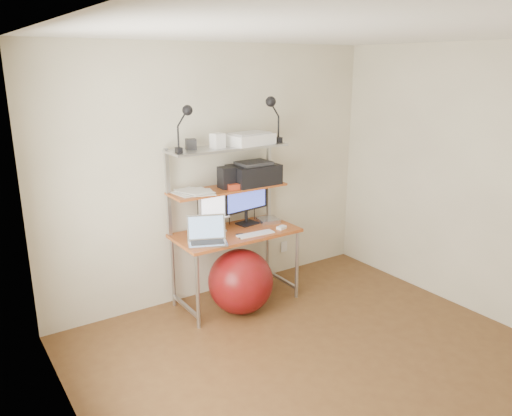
{
  "coord_description": "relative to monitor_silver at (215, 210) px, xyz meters",
  "views": [
    {
      "loc": [
        -2.37,
        -2.47,
        2.3
      ],
      "look_at": [
        0.04,
        1.15,
        1.04
      ],
      "focal_mm": 35.0,
      "sensor_mm": 36.0,
      "label": 1
    }
  ],
  "objects": [
    {
      "name": "computer_desk",
      "position": [
        0.16,
        -0.05,
        0.0
      ],
      "size": [
        1.2,
        0.6,
        1.57
      ],
      "color": "#B55923",
      "rests_on": "ground"
    },
    {
      "name": "exercise_ball",
      "position": [
        0.08,
        -0.32,
        -0.64
      ],
      "size": [
        0.62,
        0.62,
        0.62
      ],
      "primitive_type": "sphere",
      "color": "maroon",
      "rests_on": "floor"
    },
    {
      "name": "printer",
      "position": [
        0.45,
        0.0,
        0.3
      ],
      "size": [
        0.48,
        0.33,
        0.23
      ],
      "rotation": [
        0.0,
        0.0,
        -0.0
      ],
      "color": "black",
      "rests_on": "mid_shelf"
    },
    {
      "name": "phone",
      "position": [
        0.12,
        -0.27,
        -0.21
      ],
      "size": [
        0.1,
        0.14,
        0.01
      ],
      "primitive_type": "cube",
      "rotation": [
        0.0,
        0.0,
        -0.23
      ],
      "color": "black",
      "rests_on": "desktop"
    },
    {
      "name": "laptop",
      "position": [
        -0.22,
        -0.23,
        -0.16
      ],
      "size": [
        0.43,
        0.39,
        0.31
      ],
      "rotation": [
        0.0,
        0.0,
        -0.4
      ],
      "color": "#B6B7BB",
      "rests_on": "desktop"
    },
    {
      "name": "box_white",
      "position": [
        0.03,
        -0.02,
        0.66
      ],
      "size": [
        0.13,
        0.12,
        0.14
      ],
      "primitive_type": "cube",
      "rotation": [
        0.0,
        0.0,
        0.19
      ],
      "color": "white",
      "rests_on": "top_shelf"
    },
    {
      "name": "mac_mini",
      "position": [
        0.6,
        -0.04,
        -0.2
      ],
      "size": [
        0.24,
        0.24,
        0.04
      ],
      "primitive_type": "cube",
      "rotation": [
        0.0,
        0.0,
        -0.2
      ],
      "color": "#B6B7BB",
      "rests_on": "desktop"
    },
    {
      "name": "clip_lamp_right",
      "position": [
        0.61,
        -0.07,
        0.93
      ],
      "size": [
        0.18,
        0.1,
        0.45
      ],
      "color": "black",
      "rests_on": "top_shelf"
    },
    {
      "name": "wall_outlet",
      "position": [
        1.01,
        0.23,
        -0.65
      ],
      "size": [
        0.08,
        0.01,
        0.12
      ],
      "primitive_type": "cube",
      "color": "white",
      "rests_on": "room"
    },
    {
      "name": "clip_lamp_left",
      "position": [
        -0.31,
        -0.07,
        0.9
      ],
      "size": [
        0.16,
        0.09,
        0.41
      ],
      "color": "black",
      "rests_on": "top_shelf"
    },
    {
      "name": "paper_stack",
      "position": [
        -0.21,
        0.01,
        0.21
      ],
      "size": [
        0.39,
        0.4,
        0.02
      ],
      "color": "white",
      "rests_on": "mid_shelf"
    },
    {
      "name": "keyboard",
      "position": [
        0.27,
        -0.3,
        -0.21
      ],
      "size": [
        0.38,
        0.13,
        0.01
      ],
      "primitive_type": "cube",
      "rotation": [
        0.0,
        0.0,
        -0.05
      ],
      "color": "white",
      "rests_on": "desktop"
    },
    {
      "name": "box_grey",
      "position": [
        -0.2,
        0.07,
        0.64
      ],
      "size": [
        0.12,
        0.12,
        0.09
      ],
      "primitive_type": "cube",
      "rotation": [
        0.0,
        0.0,
        -0.31
      ],
      "color": "#2B2B2D",
      "rests_on": "top_shelf"
    },
    {
      "name": "monitor_black",
      "position": [
        0.38,
        0.04,
        0.06
      ],
      "size": [
        0.54,
        0.18,
        0.54
      ],
      "rotation": [
        0.0,
        0.0,
        0.14
      ],
      "color": "black",
      "rests_on": "desktop"
    },
    {
      "name": "red_box",
      "position": [
        0.21,
        -0.06,
        0.22
      ],
      "size": [
        0.2,
        0.14,
        0.05
      ],
      "primitive_type": "cube",
      "rotation": [
        0.0,
        0.0,
        -0.1
      ],
      "color": "#B0361C",
      "rests_on": "mid_shelf"
    },
    {
      "name": "room",
      "position": [
        0.16,
        -1.56,
        0.3
      ],
      "size": [
        3.6,
        3.6,
        3.6
      ],
      "color": "brown",
      "rests_on": "ground"
    },
    {
      "name": "mouse",
      "position": [
        0.57,
        -0.3,
        -0.2
      ],
      "size": [
        0.11,
        0.09,
        0.03
      ],
      "primitive_type": "cube",
      "rotation": [
        0.0,
        0.0,
        0.32
      ],
      "color": "white",
      "rests_on": "desktop"
    },
    {
      "name": "monitor_silver",
      "position": [
        0.0,
        0.0,
        0.0
      ],
      "size": [
        0.36,
        0.15,
        0.41
      ],
      "rotation": [
        0.0,
        0.0,
        0.15
      ],
      "color": "silver",
      "rests_on": "desktop"
    },
    {
      "name": "nas_cube",
      "position": [
        0.14,
        0.01,
        0.3
      ],
      "size": [
        0.15,
        0.15,
        0.21
      ],
      "primitive_type": "cube",
      "rotation": [
        0.0,
        0.0,
        -0.05
      ],
      "color": "black",
      "rests_on": "mid_shelf"
    },
    {
      "name": "scanner",
      "position": [
        0.4,
        0.01,
        0.65
      ],
      "size": [
        0.48,
        0.35,
        0.12
      ],
      "rotation": [
        0.0,
        0.0,
        0.14
      ],
      "color": "white",
      "rests_on": "top_shelf"
    }
  ]
}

